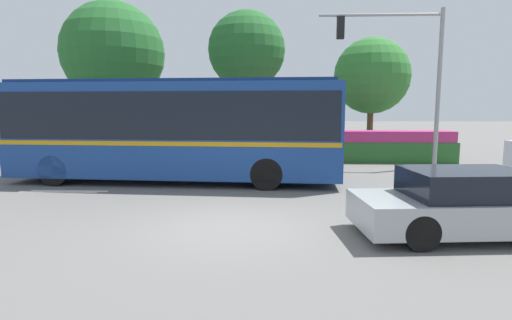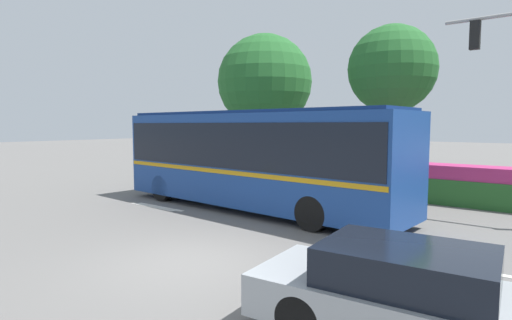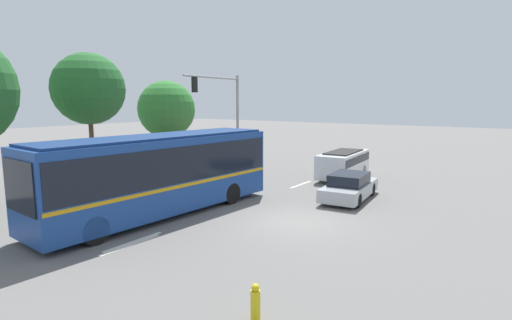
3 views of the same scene
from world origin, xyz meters
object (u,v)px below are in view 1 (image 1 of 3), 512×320
city_bus (175,125)px  street_tree_left (113,53)px  street_tree_right (372,76)px  sedan_foreground (468,205)px  street_tree_centre (247,50)px  traffic_light_pole (409,63)px

city_bus → street_tree_left: 9.35m
street_tree_right → sedan_foreground: bearing=-96.0°
city_bus → street_tree_right: street_tree_right is taller
city_bus → street_tree_centre: street_tree_centre is taller
sedan_foreground → city_bus: bearing=136.8°
city_bus → sedan_foreground: (7.17, -5.59, -1.32)m
street_tree_centre → city_bus: bearing=-103.5°
sedan_foreground → street_tree_right: (1.55, 14.72, 3.63)m
street_tree_right → traffic_light_pole: bearing=-87.5°
street_tree_left → street_tree_centre: (6.82, 0.74, 0.21)m
street_tree_left → traffic_light_pole: bearing=-14.0°
city_bus → traffic_light_pole: (8.97, 3.75, 2.42)m
sedan_foreground → street_tree_left: 18.22m
street_tree_centre → street_tree_right: street_tree_centre is taller
street_tree_right → street_tree_centre: bearing=-170.2°
street_tree_left → street_tree_right: (13.63, 1.92, -1.05)m
street_tree_left → street_tree_centre: bearing=6.2°
city_bus → street_tree_right: (8.73, 9.13, 2.31)m
street_tree_left → street_tree_right: street_tree_left is taller
city_bus → street_tree_centre: (1.91, 7.96, 3.57)m
traffic_light_pole → street_tree_centre: 8.30m
sedan_foreground → street_tree_left: bearing=128.0°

